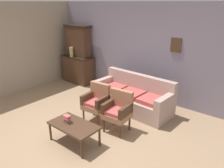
{
  "coord_description": "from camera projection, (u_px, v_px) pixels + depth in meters",
  "views": [
    {
      "loc": [
        3.21,
        -2.79,
        2.68
      ],
      "look_at": [
        0.08,
        1.04,
        0.85
      ],
      "focal_mm": 35.79,
      "sensor_mm": 36.0,
      "label": 1
    }
  ],
  "objects": [
    {
      "name": "book_stack_on_table",
      "position": [
        67.0,
        119.0,
        4.43
      ],
      "size": [
        0.17,
        0.12,
        0.15
      ],
      "color": "#9F8249",
      "rests_on": "coffee_table"
    },
    {
      "name": "floral_couch",
      "position": [
        133.0,
        98.0,
        5.82
      ],
      "size": [
        2.12,
        0.89,
        0.9
      ],
      "color": "tan",
      "rests_on": "ground"
    },
    {
      "name": "cabinet_upper_hutch",
      "position": [
        78.0,
        41.0,
        7.51
      ],
      "size": [
        0.99,
        0.38,
        1.03
      ],
      "color": "#472D1E",
      "rests_on": "side_cabinet"
    },
    {
      "name": "side_cabinet",
      "position": [
        78.0,
        69.0,
        7.79
      ],
      "size": [
        1.16,
        0.55,
        0.93
      ],
      "color": "#472D1E",
      "rests_on": "ground"
    },
    {
      "name": "armchair_row_middle",
      "position": [
        118.0,
        110.0,
        4.8
      ],
      "size": [
        0.56,
        0.53,
        0.9
      ],
      "color": "#9E6B4C",
      "rests_on": "ground"
    },
    {
      "name": "wall_back_with_decor",
      "position": [
        146.0,
        52.0,
        6.3
      ],
      "size": [
        6.4,
        0.09,
        2.7
      ],
      "color": "gray",
      "rests_on": "ground"
    },
    {
      "name": "vase_on_cabinet",
      "position": [
        71.0,
        52.0,
        7.5
      ],
      "size": [
        0.14,
        0.14,
        0.32
      ],
      "primitive_type": "cylinder",
      "color": "tan",
      "rests_on": "side_cabinet"
    },
    {
      "name": "armchair_by_doorway",
      "position": [
        97.0,
        101.0,
        5.22
      ],
      "size": [
        0.56,
        0.53,
        0.9
      ],
      "color": "#9E6B4C",
      "rests_on": "ground"
    },
    {
      "name": "coffee_table",
      "position": [
        74.0,
        126.0,
        4.39
      ],
      "size": [
        1.0,
        0.56,
        0.42
      ],
      "color": "#472D1E",
      "rests_on": "ground"
    },
    {
      "name": "ground_plane",
      "position": [
        79.0,
        133.0,
        4.86
      ],
      "size": [
        7.68,
        7.68,
        0.0
      ],
      "primitive_type": "plane",
      "color": "#997A5B"
    }
  ]
}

